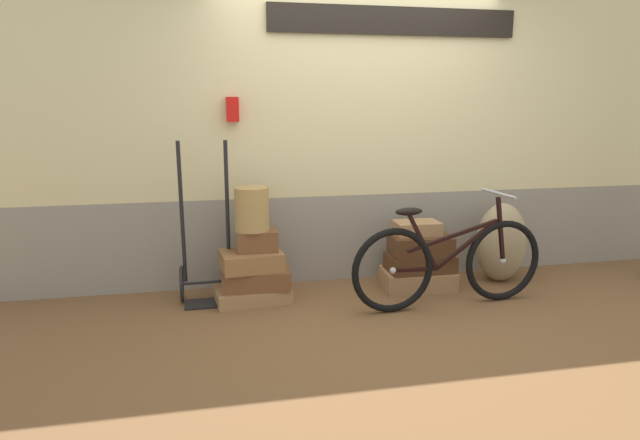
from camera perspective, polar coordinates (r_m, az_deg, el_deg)
name	(u,v)px	position (r m, az deg, el deg)	size (l,w,h in m)	color
ground	(382,310)	(4.53, 6.33, -9.19)	(8.85, 5.20, 0.06)	brown
station_building	(357,136)	(5.05, 3.80, 8.57)	(6.85, 0.74, 2.59)	gray
suitcase_0	(252,293)	(4.66, -7.01, -7.46)	(0.60, 0.43, 0.11)	#9E754C
suitcase_1	(256,277)	(4.63, -6.62, -5.82)	(0.55, 0.41, 0.16)	brown
suitcase_2	(251,260)	(4.56, -7.05, -4.13)	(0.48, 0.36, 0.15)	olive
suitcase_3	(257,240)	(4.55, -6.46, -2.06)	(0.33, 0.24, 0.17)	brown
suitcase_4	(417,279)	(4.98, 9.96, -5.98)	(0.61, 0.41, 0.16)	#9E754C
suitcase_5	(420,263)	(4.92, 10.21, -4.33)	(0.56, 0.34, 0.14)	#4C2D19
suitcase_6	(420,245)	(4.88, 10.25, -2.55)	(0.51, 0.35, 0.18)	#4C2D19
suitcase_7	(417,228)	(4.87, 9.88, -0.81)	(0.38, 0.27, 0.11)	#9E754C
wicker_basket	(252,209)	(4.49, -7.00, 1.12)	(0.27, 0.27, 0.35)	#A8844C
luggage_trolley	(207,266)	(4.63, -11.50, -4.65)	(0.44, 0.37, 1.32)	black
burlap_sack	(501,242)	(5.29, 18.09, -2.19)	(0.45, 0.38, 0.72)	#9E8966
bicycle	(449,263)	(4.52, 13.10, -4.31)	(1.64, 0.46, 0.91)	black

